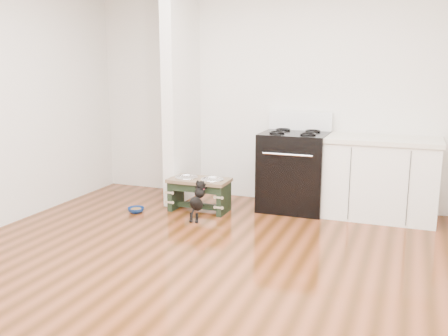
# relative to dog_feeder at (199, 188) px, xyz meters

# --- Properties ---
(ground) EXTENTS (5.00, 5.00, 0.00)m
(ground) POSITION_rel_dog_feeder_xyz_m (0.77, -1.68, -0.28)
(ground) COLOR #41210B
(ground) RESTS_ON ground
(room_shell) EXTENTS (5.00, 5.00, 5.00)m
(room_shell) POSITION_rel_dog_feeder_xyz_m (0.77, -1.68, 1.34)
(room_shell) COLOR silver
(room_shell) RESTS_ON ground
(partition_wall) EXTENTS (0.15, 0.80, 2.70)m
(partition_wall) POSITION_rel_dog_feeder_xyz_m (-0.41, 0.42, 1.07)
(partition_wall) COLOR silver
(partition_wall) RESTS_ON ground
(oven_range) EXTENTS (0.76, 0.69, 1.14)m
(oven_range) POSITION_rel_dog_feeder_xyz_m (1.02, 0.48, 0.20)
(oven_range) COLOR black
(oven_range) RESTS_ON ground
(cabinet_run) EXTENTS (1.24, 0.64, 0.91)m
(cabinet_run) POSITION_rel_dog_feeder_xyz_m (2.00, 0.50, 0.18)
(cabinet_run) COLOR white
(cabinet_run) RESTS_ON ground
(dog_feeder) EXTENTS (0.71, 0.38, 0.40)m
(dog_feeder) POSITION_rel_dog_feeder_xyz_m (0.00, 0.00, 0.00)
(dog_feeder) COLOR black
(dog_feeder) RESTS_ON ground
(puppy) EXTENTS (0.12, 0.36, 0.43)m
(puppy) POSITION_rel_dog_feeder_xyz_m (0.13, -0.33, -0.04)
(puppy) COLOR black
(puppy) RESTS_ON ground
(floor_bowl) EXTENTS (0.22, 0.22, 0.06)m
(floor_bowl) POSITION_rel_dog_feeder_xyz_m (-0.66, -0.33, -0.25)
(floor_bowl) COLOR navy
(floor_bowl) RESTS_ON ground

